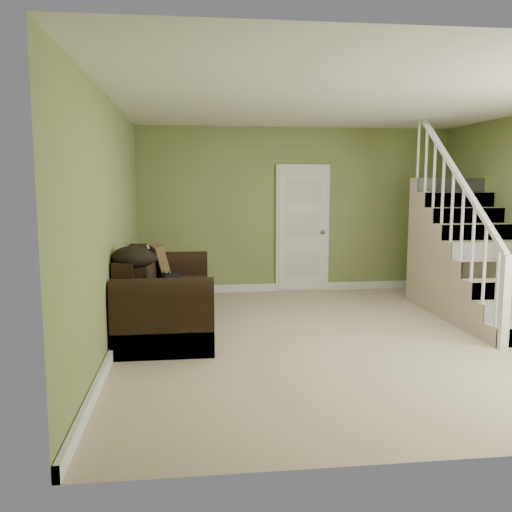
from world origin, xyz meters
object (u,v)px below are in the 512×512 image
object	(u,v)px
cat	(173,281)
side_table	(155,283)
banana	(186,293)
sofa	(163,300)

from	to	relation	value
cat	side_table	bearing A→B (deg)	126.18
cat	banana	bearing A→B (deg)	-43.94
cat	sofa	bearing A→B (deg)	157.64
side_table	banana	bearing A→B (deg)	-75.78
sofa	side_table	xyz separation A→B (m)	(-0.17, 1.24, -0.03)
banana	sofa	bearing A→B (deg)	91.36
side_table	cat	world-z (taller)	side_table
sofa	cat	xyz separation A→B (m)	(0.13, -0.13, 0.24)
sofa	banana	size ratio (longest dim) A/B	11.71
side_table	banana	distance (m)	1.80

